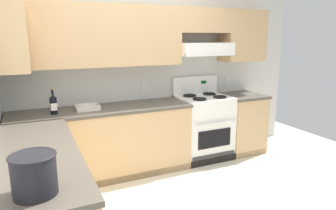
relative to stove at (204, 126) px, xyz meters
name	(u,v)px	position (x,y,z in m)	size (l,w,h in m)	color
wall_back	(154,59)	(-0.68, 0.27, 1.00)	(4.68, 0.57, 2.55)	silver
counter_back_run	(139,138)	(-1.03, -0.01, -0.03)	(3.60, 0.65, 0.91)	tan
counter_left_run	(41,205)	(-2.31, -1.26, -0.03)	(0.63, 1.91, 0.91)	tan
stove	(204,126)	(0.00, 0.00, 0.00)	(0.76, 0.62, 1.20)	white
wine_bottle	(53,104)	(-2.08, -0.06, 0.55)	(0.08, 0.08, 0.31)	black
bowl	(87,108)	(-1.69, -0.01, 0.45)	(0.28, 0.22, 0.06)	beige
bucket	(34,174)	(-2.34, -1.97, 0.56)	(0.26, 0.26, 0.24)	black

